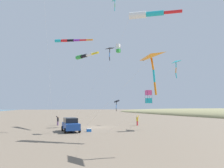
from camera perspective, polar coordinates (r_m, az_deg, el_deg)
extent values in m
plane|color=#756654|center=(32.58, -4.53, -12.85)|extent=(600.00, 600.00, 0.00)
cube|color=#1E479E|center=(27.04, -12.36, -12.29)|extent=(2.00, 4.36, 0.84)
cube|color=black|center=(27.32, -12.44, -10.64)|extent=(1.72, 2.63, 0.68)
cylinder|color=black|center=(25.83, -9.77, -13.54)|extent=(0.24, 0.67, 0.66)
cylinder|color=black|center=(25.51, -13.95, -13.52)|extent=(0.24, 0.67, 0.66)
cylinder|color=black|center=(28.68, -11.00, -12.87)|extent=(0.24, 0.67, 0.66)
cylinder|color=black|center=(28.39, -14.76, -12.82)|extent=(0.24, 0.67, 0.66)
cube|color=blue|center=(26.61, -6.97, -13.73)|extent=(0.60, 0.40, 0.36)
cube|color=white|center=(26.59, -6.96, -13.28)|extent=(0.62, 0.42, 0.06)
cube|color=#8E6B9E|center=(36.81, -16.06, -11.35)|extent=(0.32, 0.23, 0.75)
cylinder|color=#232328|center=(36.76, -16.02, -10.30)|extent=(0.43, 0.43, 0.62)
sphere|color=brown|center=(36.74, -16.00, -9.63)|extent=(0.23, 0.23, 0.23)
cylinder|color=#232328|center=(36.62, -16.29, -9.57)|extent=(0.39, 0.20, 0.47)
cylinder|color=#232328|center=(36.92, -16.17, -9.55)|extent=(0.39, 0.20, 0.47)
cube|color=#B72833|center=(35.58, 7.66, -11.68)|extent=(0.34, 0.31, 0.80)
cylinder|color=gold|center=(35.53, 7.64, -10.51)|extent=(0.51, 0.51, 0.66)
sphere|color=beige|center=(35.50, 7.62, -9.78)|extent=(0.25, 0.25, 0.25)
cylinder|color=gold|center=(35.72, 7.51, -9.70)|extent=(0.38, 0.31, 0.50)
cylinder|color=gold|center=(35.57, 7.98, -9.70)|extent=(0.38, 0.31, 0.50)
cylinder|color=green|center=(37.70, -9.81, 7.99)|extent=(1.37, 1.89, 0.87)
cylinder|color=black|center=(36.30, -8.37, 8.38)|extent=(1.24, 1.83, 0.73)
cylinder|color=white|center=(34.94, -6.81, 8.79)|extent=(1.11, 1.77, 0.59)
cylinder|color=yellow|center=(33.60, -5.12, 9.23)|extent=(0.98, 1.71, 0.45)
cylinder|color=white|center=(37.84, -14.47, -2.08)|extent=(4.73, 1.76, 12.88)
pyramid|color=black|center=(28.38, -0.70, 10.84)|extent=(1.56, 1.55, 0.33)
cylinder|color=black|center=(28.37, -0.68, 10.68)|extent=(0.83, 0.86, 0.26)
cylinder|color=black|center=(28.26, -0.70, 9.99)|extent=(0.13, 0.12, 0.60)
cylinder|color=blue|center=(28.11, -0.75, 8.81)|extent=(0.12, 0.17, 0.61)
cylinder|color=black|center=(27.97, -0.73, 7.63)|extent=(0.17, 0.18, 0.61)
cylinder|color=white|center=(27.46, -6.63, -1.47)|extent=(5.27, 2.17, 11.89)
cube|color=#EF4C93|center=(28.45, 10.94, -2.60)|extent=(0.75, 0.75, 0.73)
cube|color=#1EB7C6|center=(28.38, 11.00, -4.96)|extent=(0.75, 0.75, 0.73)
cylinder|color=black|center=(28.28, 11.98, -3.74)|extent=(0.02, 0.02, 1.91)
cylinder|color=black|center=(28.91, 11.25, -3.83)|extent=(0.02, 0.02, 1.91)
cylinder|color=black|center=(27.91, 10.68, -3.73)|extent=(0.02, 0.02, 1.91)
cylinder|color=black|center=(28.56, 9.96, -3.82)|extent=(0.02, 0.02, 1.91)
cylinder|color=white|center=(26.89, 5.18, -9.89)|extent=(6.39, 0.06, 3.91)
cylinder|color=black|center=(31.70, 0.88, 24.10)|extent=(0.93, 0.37, 0.68)
cylinder|color=#1EB7C6|center=(31.50, 0.88, 23.56)|extent=(0.13, 0.15, 0.59)
cylinder|color=green|center=(31.20, 0.87, 22.63)|extent=(0.10, 0.14, 0.60)
cylinder|color=#1EB7C6|center=(30.93, 0.81, 21.67)|extent=(0.14, 0.10, 0.59)
cylinder|color=white|center=(32.32, -9.40, 4.68)|extent=(8.01, 11.58, 19.65)
cylinder|color=white|center=(26.18, 7.73, 19.90)|extent=(2.30, 1.96, 0.93)
cylinder|color=#1EB7C6|center=(26.01, 12.80, 20.03)|extent=(2.16, 1.76, 0.70)
cylinder|color=red|center=(26.02, 17.90, 20.01)|extent=(2.02, 1.56, 0.46)
cylinder|color=white|center=(24.80, -1.49, 2.66)|extent=(4.78, 3.93, 14.95)
cylinder|color=#1EB7C6|center=(33.49, -15.90, 12.43)|extent=(1.21, 1.00, 0.54)
cylinder|color=red|center=(33.00, -14.18, 12.58)|extent=(1.18, 0.95, 0.49)
cylinder|color=black|center=(32.55, -12.41, 12.72)|extent=(1.15, 0.90, 0.43)
cylinder|color=purple|center=(32.13, -10.58, 12.85)|extent=(1.12, 0.85, 0.38)
cylinder|color=red|center=(31.74, -8.71, 12.98)|extent=(1.09, 0.81, 0.32)
cylinder|color=orange|center=(31.38, -6.79, 13.09)|extent=(1.06, 0.76, 0.27)
cylinder|color=white|center=(34.34, -18.21, -0.34)|extent=(1.02, 4.55, 14.21)
pyramid|color=black|center=(36.12, 1.36, -5.11)|extent=(1.13, 1.51, 0.56)
cylinder|color=black|center=(36.14, 1.41, -5.22)|extent=(1.07, 0.26, 0.60)
cylinder|color=black|center=(36.15, 1.36, -5.81)|extent=(0.18, 0.19, 0.62)
cylinder|color=blue|center=(36.12, 1.28, -6.78)|extent=(0.20, 0.18, 0.62)
cylinder|color=black|center=(36.08, 1.30, -7.75)|extent=(0.18, 0.14, 0.62)
cylinder|color=white|center=(36.38, -5.47, -8.76)|extent=(8.08, 3.08, 4.41)
cube|color=white|center=(37.14, 1.91, 11.47)|extent=(0.86, 0.86, 0.63)
cube|color=green|center=(36.83, 1.92, 9.99)|extent=(0.86, 0.86, 0.63)
cylinder|color=black|center=(37.04, 2.61, 10.71)|extent=(0.02, 0.02, 1.63)
cylinder|color=black|center=(37.40, 1.83, 10.53)|extent=(0.02, 0.02, 1.63)
cylinder|color=black|center=(36.57, 2.01, 10.94)|extent=(0.02, 0.02, 1.63)
cylinder|color=black|center=(36.93, 1.23, 10.76)|extent=(0.02, 0.02, 1.63)
cylinder|color=white|center=(36.11, -5.98, -1.31)|extent=(9.02, 4.37, 13.79)
pyramid|color=orange|center=(15.01, 11.60, 8.56)|extent=(1.76, 2.36, 0.86)
cylinder|color=black|center=(15.02, 11.78, 8.11)|extent=(1.67, 0.39, 0.90)
cylinder|color=orange|center=(14.87, 12.09, 5.97)|extent=(0.31, 0.29, 0.98)
cylinder|color=#1EB7C6|center=(14.68, 12.57, 2.35)|extent=(0.26, 0.24, 0.96)
cylinder|color=orange|center=(14.51, 12.95, -1.33)|extent=(0.19, 0.28, 0.97)
cylinder|color=white|center=(20.16, -1.77, -6.31)|extent=(2.89, 13.70, 7.10)
pyramid|color=#1EB7C6|center=(33.22, 18.69, 6.50)|extent=(1.33, 1.97, 0.55)
cylinder|color=black|center=(33.22, 18.74, 6.31)|extent=(1.69, 0.07, 0.47)
cylinder|color=#1EB7C6|center=(33.10, 18.76, 5.42)|extent=(0.17, 0.15, 0.87)
cylinder|color=orange|center=(32.92, 18.73, 3.93)|extent=(0.26, 0.26, 0.89)
cylinder|color=#1EB7C6|center=(32.78, 18.81, 2.43)|extent=(0.27, 0.25, 0.89)
cylinder|color=white|center=(35.02, 11.88, -3.56)|extent=(4.00, 9.14, 10.69)
cylinder|color=white|center=(22.87, -18.79, 8.44)|extent=(2.14, 7.17, 18.49)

